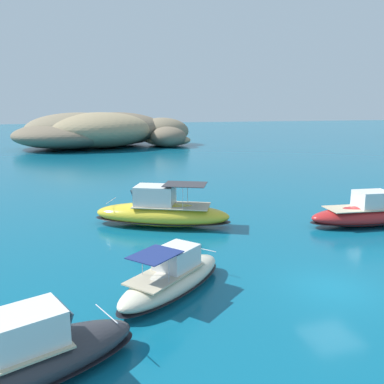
{
  "coord_description": "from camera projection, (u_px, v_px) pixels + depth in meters",
  "views": [
    {
      "loc": [
        -11.3,
        -14.72,
        8.19
      ],
      "look_at": [
        -1.53,
        17.4,
        1.14
      ],
      "focal_mm": 37.99,
      "sensor_mm": 36.0,
      "label": 1
    }
  ],
  "objects": [
    {
      "name": "ground_plane",
      "position": [
        334.0,
        288.0,
        18.68
      ],
      "size": [
        400.0,
        400.0,
        0.0
      ],
      "primitive_type": "plane",
      "color": "#0C5B7A"
    },
    {
      "name": "islet_large",
      "position": [
        91.0,
        131.0,
        85.15
      ],
      "size": [
        37.89,
        35.38,
        7.14
      ],
      "color": "#756651",
      "rests_on": "ground"
    },
    {
      "name": "motorboat_red",
      "position": [
        366.0,
        214.0,
        28.47
      ],
      "size": [
        8.52,
        3.37,
        2.45
      ],
      "color": "red",
      "rests_on": "ground"
    },
    {
      "name": "motorboat_charcoal",
      "position": [
        16.0,
        363.0,
        12.0
      ],
      "size": [
        8.11,
        4.99,
        2.3
      ],
      "color": "#2D2D33",
      "rests_on": "ground"
    },
    {
      "name": "motorboat_cream",
      "position": [
        173.0,
        277.0,
        18.19
      ],
      "size": [
        6.66,
        5.99,
        2.17
      ],
      "color": "beige",
      "rests_on": "ground"
    },
    {
      "name": "motorboat_yellow",
      "position": [
        161.0,
        212.0,
        28.4
      ],
      "size": [
        9.97,
        6.77,
        3.03
      ],
      "color": "yellow",
      "rests_on": "ground"
    },
    {
      "name": "islet_small",
      "position": [
        164.0,
        134.0,
        87.78
      ],
      "size": [
        13.07,
        16.88,
        5.91
      ],
      "color": "#9E8966",
      "rests_on": "ground"
    }
  ]
}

